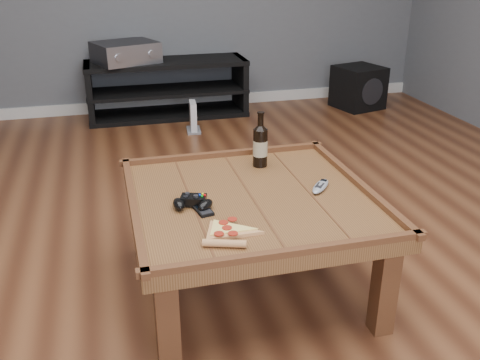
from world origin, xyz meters
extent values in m
plane|color=#462314|center=(0.00, 0.00, 0.00)|extent=(6.00, 6.00, 0.00)
cube|color=silver|center=(0.00, 2.99, 0.05)|extent=(5.00, 0.02, 0.10)
cube|color=#543218|center=(0.00, 0.00, 0.42)|extent=(1.00, 1.00, 0.06)
cube|color=#442212|center=(-0.42, -0.42, 0.20)|extent=(0.08, 0.08, 0.39)
cube|color=#442212|center=(0.42, -0.42, 0.20)|extent=(0.08, 0.08, 0.39)
cube|color=#442212|center=(-0.42, 0.42, 0.20)|extent=(0.08, 0.08, 0.39)
cube|color=#442212|center=(0.42, 0.42, 0.20)|extent=(0.08, 0.08, 0.39)
cube|color=#442212|center=(0.00, 0.48, 0.46)|extent=(1.03, 0.03, 0.03)
cube|color=#442212|center=(0.00, -0.48, 0.46)|extent=(1.03, 0.03, 0.03)
cube|color=#442212|center=(0.48, 0.00, 0.46)|extent=(0.03, 1.03, 0.03)
cube|color=#442212|center=(-0.48, 0.00, 0.46)|extent=(0.03, 1.03, 0.03)
cube|color=black|center=(0.00, 2.75, 0.48)|extent=(1.40, 0.45, 0.04)
cube|color=black|center=(0.00, 2.75, 0.23)|extent=(1.40, 0.45, 0.03)
cube|color=black|center=(0.00, 2.75, 0.02)|extent=(1.40, 0.45, 0.04)
cube|color=black|center=(-0.67, 2.75, 0.25)|extent=(0.05, 0.44, 0.50)
cube|color=black|center=(0.67, 2.75, 0.25)|extent=(0.05, 0.44, 0.50)
cylinder|color=black|center=(0.13, 0.32, 0.54)|extent=(0.07, 0.07, 0.18)
cone|color=black|center=(0.13, 0.32, 0.65)|extent=(0.07, 0.07, 0.03)
cylinder|color=black|center=(0.13, 0.32, 0.68)|extent=(0.03, 0.03, 0.06)
cylinder|color=black|center=(0.13, 0.32, 0.71)|extent=(0.03, 0.03, 0.01)
cylinder|color=tan|center=(0.13, 0.32, 0.54)|extent=(0.07, 0.07, 0.07)
cube|color=black|center=(-0.25, -0.02, 0.47)|extent=(0.12, 0.09, 0.03)
ellipsoid|color=black|center=(-0.31, -0.04, 0.47)|extent=(0.05, 0.09, 0.04)
ellipsoid|color=black|center=(-0.21, -0.08, 0.47)|extent=(0.09, 0.09, 0.04)
cylinder|color=black|center=(-0.27, 0.00, 0.49)|extent=(0.02, 0.02, 0.01)
cylinder|color=black|center=(-0.24, -0.04, 0.49)|extent=(0.02, 0.02, 0.01)
cylinder|color=yellow|center=(-0.21, -0.02, 0.49)|extent=(0.01, 0.01, 0.01)
cylinder|color=red|center=(-0.20, -0.03, 0.49)|extent=(0.01, 0.01, 0.01)
cylinder|color=#0C33CC|center=(-0.22, -0.02, 0.49)|extent=(0.01, 0.01, 0.01)
cylinder|color=#0C9919|center=(-0.22, -0.04, 0.49)|extent=(0.01, 0.01, 0.01)
cylinder|color=tan|center=(-0.20, -0.37, 0.46)|extent=(0.15, 0.07, 0.03)
cylinder|color=#A42915|center=(-0.21, -0.31, 0.47)|extent=(0.04, 0.04, 0.00)
cylinder|color=#A42915|center=(-0.16, -0.32, 0.47)|extent=(0.04, 0.04, 0.00)
cylinder|color=#A42915|center=(-0.17, -0.28, 0.47)|extent=(0.04, 0.04, 0.00)
cylinder|color=#A42915|center=(-0.17, -0.23, 0.47)|extent=(0.04, 0.04, 0.00)
cylinder|color=#A42915|center=(-0.13, -0.22, 0.47)|extent=(0.04, 0.04, 0.00)
cube|color=black|center=(-0.22, -0.09, 0.46)|extent=(0.07, 0.11, 0.01)
cube|color=black|center=(-0.23, -0.07, 0.46)|extent=(0.05, 0.05, 0.00)
cube|color=black|center=(-0.22, -0.11, 0.46)|extent=(0.05, 0.05, 0.00)
ellipsoid|color=gray|center=(0.31, 0.00, 0.46)|extent=(0.14, 0.16, 0.02)
cube|color=black|center=(0.34, 0.03, 0.47)|extent=(0.03, 0.03, 0.00)
cube|color=black|center=(0.30, -0.01, 0.47)|extent=(0.06, 0.06, 0.00)
cube|color=black|center=(-0.34, 2.75, 0.59)|extent=(0.60, 0.55, 0.17)
cube|color=#9FA1A8|center=(-0.27, 2.56, 0.59)|extent=(0.47, 0.18, 0.17)
cylinder|color=#9FA1A8|center=(-0.41, 2.50, 0.59)|extent=(0.07, 0.04, 0.06)
cylinder|color=#9FA1A8|center=(-0.13, 2.61, 0.59)|extent=(0.07, 0.04, 0.06)
cube|color=black|center=(1.78, 2.57, 0.19)|extent=(0.47, 0.47, 0.39)
cylinder|color=black|center=(1.82, 2.39, 0.19)|extent=(0.24, 0.07, 0.24)
cube|color=gray|center=(0.14, 2.25, 0.01)|extent=(0.13, 0.21, 0.02)
cube|color=white|center=(0.14, 2.25, 0.13)|extent=(0.07, 0.18, 0.23)
camera|label=1|loc=(-0.56, -1.95, 1.41)|focal=40.00mm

